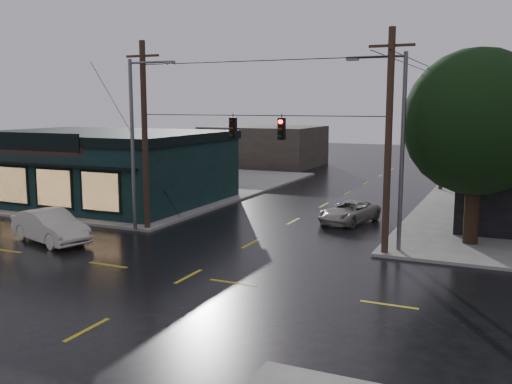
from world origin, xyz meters
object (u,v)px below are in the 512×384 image
at_px(corner_tree, 477,122).
at_px(suv_silver, 349,212).
at_px(utility_pole_ne, 384,255).
at_px(sedan_cream, 50,226).
at_px(utility_pole_nw, 148,230).

relative_size(corner_tree, suv_silver, 2.07).
height_order(corner_tree, utility_pole_ne, corner_tree).
height_order(sedan_cream, suv_silver, sedan_cream).
bearing_deg(utility_pole_ne, corner_tree, 44.65).
height_order(utility_pole_ne, suv_silver, utility_pole_ne).
xyz_separation_m(utility_pole_nw, suv_silver, (9.58, 6.50, 0.63)).
distance_m(corner_tree, suv_silver, 9.24).
height_order(corner_tree, sedan_cream, corner_tree).
xyz_separation_m(utility_pole_ne, suv_silver, (-3.42, 6.50, 0.63)).
bearing_deg(corner_tree, utility_pole_nw, -168.32).
height_order(corner_tree, suv_silver, corner_tree).
xyz_separation_m(sedan_cream, suv_silver, (12.32, 10.87, -0.19)).
relative_size(corner_tree, utility_pole_ne, 0.92).
relative_size(utility_pole_ne, sedan_cream, 2.04).
relative_size(utility_pole_ne, suv_silver, 2.25).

